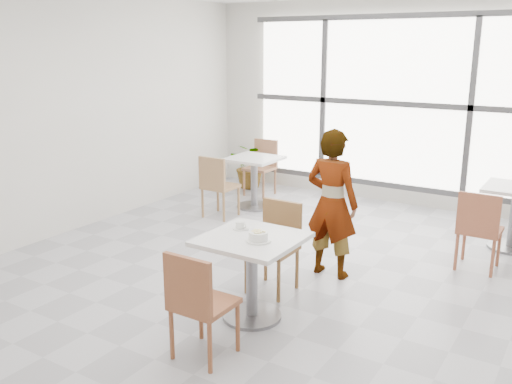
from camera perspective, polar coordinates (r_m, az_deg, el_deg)
The scene contains 15 objects.
floor at distance 5.73m, azimuth 1.62°, elevation -9.05°, with size 7.00×7.00×0.00m, color #9E9EA5.
wall_back at distance 8.48m, azimuth 14.01°, elevation 8.88°, with size 6.00×6.00×0.00m, color silver.
wall_left at distance 7.28m, azimuth -19.22°, elevation 7.57°, with size 7.00×7.00×0.00m, color silver.
window at distance 8.42m, azimuth 13.87°, elevation 8.84°, with size 4.60×0.07×2.52m.
main_table at distance 4.79m, azimuth -0.43°, elevation -7.22°, with size 0.80×0.80×0.75m.
chair_near at distance 4.20m, azimuth -6.05°, elevation -10.93°, with size 0.42×0.42×0.87m.
chair_far at distance 5.38m, azimuth 2.11°, elevation -4.94°, with size 0.42×0.42×0.87m.
oatmeal_bowl at distance 4.59m, azimuth 0.25°, elevation -4.58°, with size 0.21×0.21×0.10m.
coffee_cup at distance 4.90m, azimuth -1.63°, elevation -3.49°, with size 0.16×0.13×0.07m.
person at distance 5.66m, azimuth 7.82°, elevation -1.20°, with size 0.56×0.37×1.54m, color black.
bg_table_left at distance 8.09m, azimuth -0.19°, elevation 1.77°, with size 0.70×0.70×0.75m.
bg_chair_left_near at distance 7.59m, azimuth -4.05°, elevation 0.95°, with size 0.42×0.42×0.87m.
bg_chair_left_far at distance 8.84m, azimuth 0.67°, elevation 2.98°, with size 0.42×0.42×0.87m.
bg_chair_right_near at distance 6.23m, azimuth 21.97°, elevation -3.25°, with size 0.42×0.42×0.87m.
plant_left at distance 9.23m, azimuth -0.47°, elevation 2.70°, with size 0.68×0.59×0.75m, color #507D3A.
Camera 1 is at (2.66, -4.51, 2.32)m, focal length 38.85 mm.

